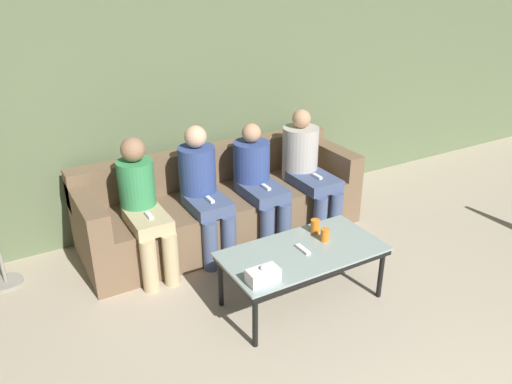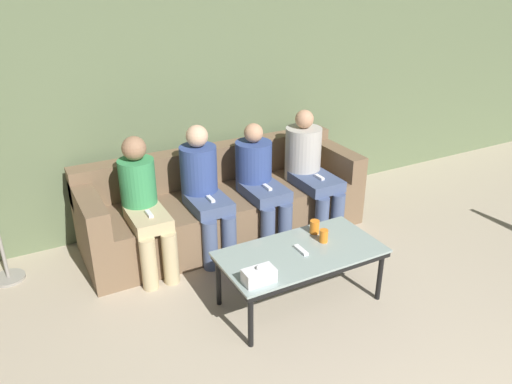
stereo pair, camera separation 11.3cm
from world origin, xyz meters
The scene contains 11 objects.
wall_back centered at (0.00, 3.94, 1.30)m, with size 12.00×0.06×2.60m.
couch centered at (0.00, 3.42, 0.31)m, with size 2.66×0.86×0.81m.
coffee_table centered at (0.05, 2.16, 0.42)m, with size 1.23×0.63×0.46m.
cup_near_left centered at (0.28, 2.19, 0.51)m, with size 0.07×0.07×0.10m.
cup_near_right centered at (0.30, 2.34, 0.51)m, with size 0.08×0.08×0.11m.
tissue_box centered at (-0.41, 1.96, 0.51)m, with size 0.22×0.12×0.13m.
game_remote centered at (0.05, 2.16, 0.47)m, with size 0.04×0.15×0.02m.
seated_person_left_end centered at (-0.82, 3.20, 0.62)m, with size 0.31×0.66×1.15m.
seated_person_mid_left centered at (-0.27, 3.23, 0.63)m, with size 0.33×0.64×1.17m.
seated_person_mid_right centered at (0.27, 3.21, 0.60)m, with size 0.34×0.68×1.10m.
seated_person_right_end centered at (0.82, 3.21, 0.63)m, with size 0.35×0.73×1.16m.
Camera 1 is at (-1.85, -0.45, 2.42)m, focal length 35.00 mm.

